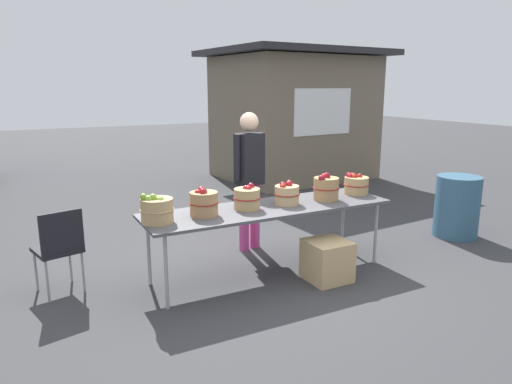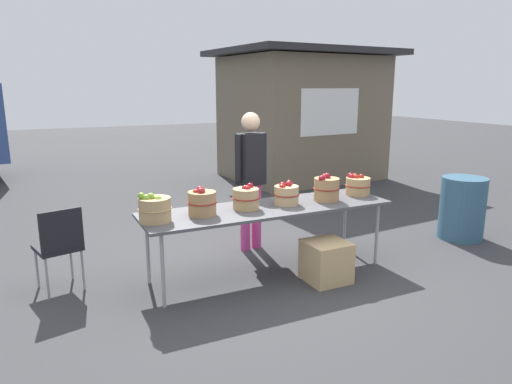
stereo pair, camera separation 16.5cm
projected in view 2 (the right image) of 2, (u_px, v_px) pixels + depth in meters
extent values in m
plane|color=#38383A|center=(268.00, 273.00, 5.11)|extent=(40.00, 40.00, 0.00)
cube|color=#4C4C51|center=(268.00, 208.00, 4.94)|extent=(2.70, 0.76, 0.03)
cylinder|color=#99999E|center=(163.00, 271.00, 4.24)|extent=(0.04, 0.04, 0.72)
cylinder|color=#99999E|center=(377.00, 234.00, 5.28)|extent=(0.04, 0.04, 0.72)
cylinder|color=#99999E|center=(148.00, 250.00, 4.77)|extent=(0.04, 0.04, 0.72)
cylinder|color=#99999E|center=(345.00, 221.00, 5.81)|extent=(0.04, 0.04, 0.72)
cylinder|color=tan|center=(155.00, 210.00, 4.38)|extent=(0.30, 0.30, 0.23)
torus|color=tan|center=(155.00, 209.00, 4.38)|extent=(0.32, 0.32, 0.01)
sphere|color=#7AA833|center=(151.00, 197.00, 4.34)|extent=(0.07, 0.07, 0.07)
sphere|color=#9EC647|center=(158.00, 199.00, 4.33)|extent=(0.07, 0.07, 0.07)
sphere|color=#7AA833|center=(141.00, 196.00, 4.32)|extent=(0.07, 0.07, 0.07)
sphere|color=#7AA833|center=(146.00, 199.00, 4.32)|extent=(0.08, 0.08, 0.08)
cylinder|color=#A87F51|center=(202.00, 204.00, 4.60)|extent=(0.28, 0.28, 0.24)
torus|color=maroon|center=(202.00, 202.00, 4.60)|extent=(0.30, 0.30, 0.01)
sphere|color=maroon|center=(200.00, 190.00, 4.66)|extent=(0.08, 0.08, 0.08)
sphere|color=maroon|center=(201.00, 191.00, 4.52)|extent=(0.07, 0.07, 0.07)
sphere|color=maroon|center=(201.00, 192.00, 4.55)|extent=(0.08, 0.08, 0.08)
sphere|color=#B22319|center=(196.00, 192.00, 4.56)|extent=(0.07, 0.07, 0.07)
cylinder|color=tan|center=(246.00, 199.00, 4.84)|extent=(0.27, 0.27, 0.22)
torus|color=maroon|center=(246.00, 198.00, 4.83)|extent=(0.29, 0.29, 0.01)
sphere|color=maroon|center=(247.00, 189.00, 4.81)|extent=(0.07, 0.07, 0.07)
sphere|color=maroon|center=(250.00, 186.00, 4.89)|extent=(0.07, 0.07, 0.07)
sphere|color=maroon|center=(245.00, 189.00, 4.82)|extent=(0.08, 0.08, 0.08)
sphere|color=maroon|center=(246.00, 189.00, 4.81)|extent=(0.07, 0.07, 0.07)
cylinder|color=tan|center=(286.00, 195.00, 5.02)|extent=(0.26, 0.26, 0.20)
torus|color=maroon|center=(286.00, 194.00, 5.02)|extent=(0.28, 0.28, 0.01)
sphere|color=#B22319|center=(282.00, 187.00, 4.94)|extent=(0.07, 0.07, 0.07)
sphere|color=maroon|center=(282.00, 185.00, 4.99)|extent=(0.07, 0.07, 0.07)
sphere|color=maroon|center=(289.00, 184.00, 5.01)|extent=(0.07, 0.07, 0.07)
sphere|color=maroon|center=(289.00, 183.00, 5.08)|extent=(0.07, 0.07, 0.07)
cylinder|color=#A87F51|center=(327.00, 189.00, 5.19)|extent=(0.28, 0.28, 0.25)
torus|color=maroon|center=(327.00, 188.00, 5.18)|extent=(0.30, 0.30, 0.01)
sphere|color=maroon|center=(322.00, 179.00, 5.07)|extent=(0.08, 0.08, 0.08)
sphere|color=maroon|center=(327.00, 176.00, 5.17)|extent=(0.08, 0.08, 0.08)
sphere|color=maroon|center=(322.00, 179.00, 5.18)|extent=(0.07, 0.07, 0.07)
sphere|color=#B22319|center=(325.00, 177.00, 5.17)|extent=(0.07, 0.07, 0.07)
cylinder|color=tan|center=(358.00, 186.00, 5.47)|extent=(0.28, 0.28, 0.20)
torus|color=maroon|center=(358.00, 185.00, 5.47)|extent=(0.30, 0.30, 0.01)
sphere|color=maroon|center=(350.00, 176.00, 5.49)|extent=(0.08, 0.08, 0.08)
sphere|color=#B22319|center=(361.00, 177.00, 5.46)|extent=(0.06, 0.06, 0.06)
sphere|color=maroon|center=(351.00, 177.00, 5.50)|extent=(0.07, 0.07, 0.07)
sphere|color=maroon|center=(352.00, 177.00, 5.45)|extent=(0.07, 0.07, 0.07)
sphere|color=#B22319|center=(355.00, 176.00, 5.50)|extent=(0.07, 0.07, 0.07)
sphere|color=#B22319|center=(356.00, 177.00, 5.43)|extent=(0.07, 0.07, 0.07)
cylinder|color=#CC3F8C|center=(256.00, 216.00, 5.84)|extent=(0.12, 0.12, 0.83)
cylinder|color=#CC3F8C|center=(245.00, 218.00, 5.74)|extent=(0.12, 0.12, 0.83)
cube|color=black|center=(251.00, 159.00, 5.63)|extent=(0.35, 0.28, 0.62)
sphere|color=beige|center=(251.00, 122.00, 5.53)|extent=(0.22, 0.22, 0.22)
cylinder|color=black|center=(263.00, 155.00, 5.72)|extent=(0.09, 0.09, 0.55)
cylinder|color=black|center=(238.00, 158.00, 5.51)|extent=(0.09, 0.09, 0.55)
cube|color=#726651|center=(302.00, 118.00, 10.24)|extent=(3.17, 2.62, 2.60)
cube|color=#262628|center=(303.00, 53.00, 9.93)|extent=(3.71, 3.15, 0.12)
cube|color=white|center=(330.00, 112.00, 9.10)|extent=(1.40, 0.14, 0.90)
cube|color=black|center=(58.00, 247.00, 4.62)|extent=(0.49, 0.49, 0.04)
cube|color=black|center=(62.00, 230.00, 4.44)|extent=(0.40, 0.13, 0.40)
cylinder|color=gray|center=(71.00, 260.00, 4.90)|extent=(0.02, 0.02, 0.42)
cylinder|color=gray|center=(37.00, 268.00, 4.69)|extent=(0.02, 0.02, 0.42)
cylinder|color=gray|center=(83.00, 270.00, 4.65)|extent=(0.02, 0.02, 0.42)
cylinder|color=gray|center=(47.00, 279.00, 4.44)|extent=(0.02, 0.02, 0.42)
cylinder|color=#335972|center=(462.00, 208.00, 6.20)|extent=(0.58, 0.58, 0.83)
cube|color=tan|center=(326.00, 261.00, 4.87)|extent=(0.43, 0.43, 0.43)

